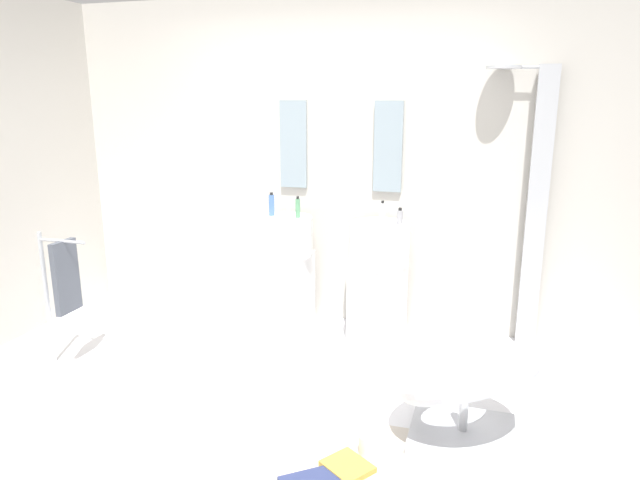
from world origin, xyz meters
The scene contains 16 objects.
ground_plane centered at (0.00, 0.00, -0.02)m, with size 4.80×3.60×0.04m, color silver.
rear_partition centered at (0.00, 1.65, 1.30)m, with size 4.80×0.10×2.60m, color beige.
pedestal_sink_left centered at (-0.39, 1.32, 0.48)m, with size 0.46×0.46×1.01m.
pedestal_sink_right centered at (0.39, 1.32, 0.48)m, with size 0.46×0.46×1.01m.
vanity_mirror_left centered at (-0.39, 1.58, 1.46)m, with size 0.22×0.03×0.69m, color #8C9EA8.
vanity_mirror_right centered at (0.39, 1.58, 1.46)m, with size 0.22×0.03×0.69m, color #8C9EA8.
shower_column centered at (1.48, 1.53, 1.08)m, with size 0.49×0.24×2.05m.
lounge_chair centered at (1.11, 0.08, 0.35)m, with size 1.10×1.10×0.65m.
towel_rack centered at (-1.58, 0.21, 0.63)m, with size 0.37×0.22×0.95m.
area_rug centered at (0.47, -0.34, 0.01)m, with size 0.94×0.83×0.01m, color beige.
magazine_ochre centered at (0.57, -0.37, 0.02)m, with size 0.22×0.20×0.03m, color gold.
coffee_mug centered at (0.63, -0.22, 0.06)m, with size 0.08×0.08×0.11m, color white.
soap_bottle_green centered at (-0.27, 1.33, 0.99)m, with size 0.04×0.04×0.17m.
soap_bottle_grey centered at (0.53, 1.34, 0.97)m, with size 0.05×0.05×0.12m.
soap_bottle_blue centered at (-0.50, 1.35, 1.00)m, with size 0.05×0.05×0.19m.
soap_bottle_white centered at (0.38, 1.46, 0.98)m, with size 0.04×0.04×0.14m.
Camera 1 is at (1.17, -2.83, 1.84)m, focal length 32.20 mm.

